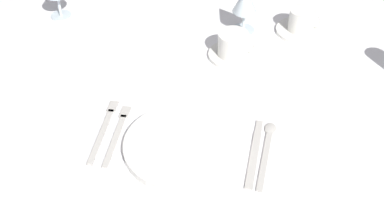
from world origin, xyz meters
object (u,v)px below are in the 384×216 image
object	(u,v)px
spoon_soup	(267,147)
coffee_cup_right	(302,20)
fork_outer	(118,133)
coffee_cup_left	(234,44)
wine_glass_centre	(245,2)
fork_inner	(104,128)
dinner_plate	(182,146)
dinner_knife	(254,155)

from	to	relation	value
spoon_soup	coffee_cup_right	bearing A→B (deg)	83.65
fork_outer	coffee_cup_right	size ratio (longest dim) A/B	2.07
fork_outer	coffee_cup_right	world-z (taller)	coffee_cup_right
coffee_cup_left	wine_glass_centre	size ratio (longest dim) A/B	0.74
fork_outer	wine_glass_centre	size ratio (longest dim) A/B	1.41
fork_inner	coffee_cup_left	xyz separation A→B (m)	(0.26, 0.35, 0.04)
fork_inner	wine_glass_centre	bearing A→B (deg)	60.49
dinner_plate	wine_glass_centre	world-z (taller)	wine_glass_centre
coffee_cup_right	fork_outer	bearing A→B (deg)	-128.03
fork_inner	spoon_soup	world-z (taller)	spoon_soup
fork_inner	wine_glass_centre	xyz separation A→B (m)	(0.27, 0.49, 0.10)
dinner_plate	spoon_soup	distance (m)	0.20
fork_inner	dinner_knife	bearing A→B (deg)	-2.45
fork_inner	dinner_knife	size ratio (longest dim) A/B	1.01
dinner_plate	dinner_knife	xyz separation A→B (m)	(0.17, 0.01, -0.01)
coffee_cup_left	wine_glass_centre	world-z (taller)	wine_glass_centre
dinner_plate	coffee_cup_right	world-z (taller)	coffee_cup_right
fork_outer	fork_inner	xyz separation A→B (m)	(-0.04, 0.01, 0.00)
spoon_soup	coffee_cup_right	distance (m)	0.50
dinner_knife	spoon_soup	size ratio (longest dim) A/B	0.99
coffee_cup_right	dinner_knife	bearing A→B (deg)	-98.80
coffee_cup_right	wine_glass_centre	world-z (taller)	wine_glass_centre
wine_glass_centre	spoon_soup	bearing A→B (deg)	-76.29
dinner_knife	coffee_cup_left	bearing A→B (deg)	105.19
dinner_plate	wine_glass_centre	distance (m)	0.53
dinner_plate	coffee_cup_left	world-z (taller)	coffee_cup_left
fork_inner	wine_glass_centre	distance (m)	0.57
fork_inner	fork_outer	bearing A→B (deg)	-12.34
fork_outer	coffee_cup_left	bearing A→B (deg)	57.77
coffee_cup_left	spoon_soup	bearing A→B (deg)	-69.43
fork_inner	coffee_cup_right	world-z (taller)	coffee_cup_right
coffee_cup_left	wine_glass_centre	xyz separation A→B (m)	(0.01, 0.13, 0.06)
coffee_cup_right	fork_inner	bearing A→B (deg)	-130.85
dinner_knife	fork_outer	bearing A→B (deg)	178.67
fork_outer	fork_inner	bearing A→B (deg)	167.66
fork_outer	dinner_knife	size ratio (longest dim) A/B	0.96
dinner_knife	fork_inner	bearing A→B (deg)	177.55
dinner_knife	coffee_cup_right	xyz separation A→B (m)	(0.08, 0.53, 0.04)
dinner_plate	coffee_cup_right	bearing A→B (deg)	65.35
coffee_cup_right	wine_glass_centre	size ratio (longest dim) A/B	0.68
fork_inner	wine_glass_centre	world-z (taller)	wine_glass_centre
fork_outer	coffee_cup_right	distance (m)	0.66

